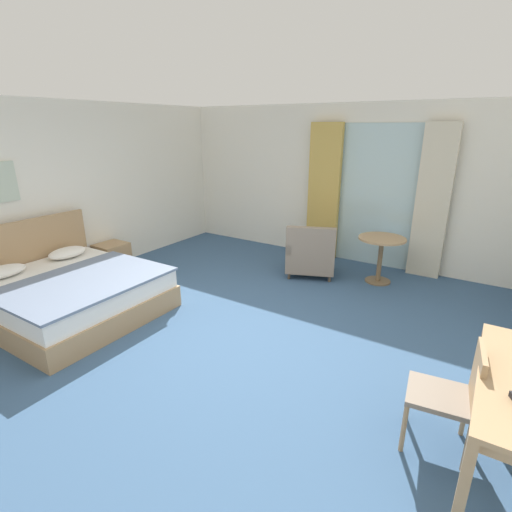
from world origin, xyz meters
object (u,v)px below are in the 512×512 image
Objects in this scene: armchair_by_window at (311,255)px; framed_picture at (5,182)px; bed at (69,292)px; round_cafe_table at (381,249)px; desk_chair at (453,392)px; nightstand at (112,257)px.

framed_picture reaches higher than armchair_by_window.
bed is 2.87× the size of round_cafe_table.
armchair_by_window is 1.34× the size of round_cafe_table.
armchair_by_window is (2.05, 2.92, 0.06)m from bed.
desk_chair is 1.67× the size of framed_picture.
framed_picture is (-5.52, -0.23, 1.13)m from desk_chair.
armchair_by_window is at bearing 43.01° from framed_picture.
bed is 4.45m from desk_chair.
nightstand is 0.66× the size of round_cafe_table.
nightstand is 0.55× the size of desk_chair.
round_cafe_table is at bearing 114.47° from desk_chair.
bed is 2.36× the size of desk_chair.
armchair_by_window is 1.09m from round_cafe_table.
bed reaches higher than desk_chair.
nightstand is at bearing 122.75° from bed.
nightstand is 0.91× the size of framed_picture.
bed is 2.14× the size of armchair_by_window.
round_cafe_table is at bearing 46.46° from bed.
desk_chair is 3.60m from armchair_by_window.
desk_chair is at bearing -65.53° from round_cafe_table.
armchair_by_window is at bearing 29.04° from nightstand.
desk_chair reaches higher than armchair_by_window.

